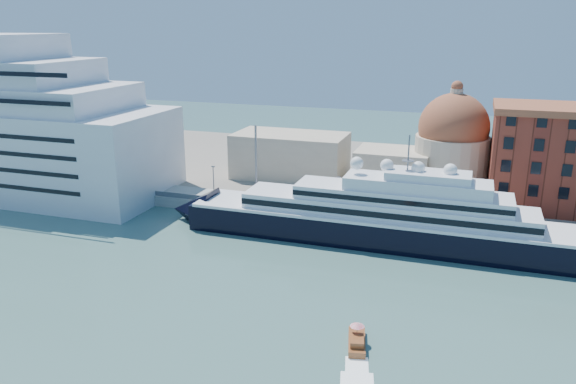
% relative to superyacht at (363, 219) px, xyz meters
% --- Properties ---
extents(ground, '(400.00, 400.00, 0.00)m').
position_rel_superyacht_xyz_m(ground, '(-7.00, -23.00, -4.50)').
color(ground, '#365E5C').
rests_on(ground, ground).
extents(quay, '(180.00, 10.00, 2.50)m').
position_rel_superyacht_xyz_m(quay, '(-7.00, 11.00, -3.25)').
color(quay, gray).
rests_on(quay, ground).
extents(land, '(260.00, 72.00, 2.00)m').
position_rel_superyacht_xyz_m(land, '(-7.00, 52.00, -3.50)').
color(land, slate).
rests_on(land, ground).
extents(quay_fence, '(180.00, 0.10, 1.20)m').
position_rel_superyacht_xyz_m(quay_fence, '(-7.00, 6.50, -1.40)').
color(quay_fence, slate).
rests_on(quay_fence, quay).
extents(superyacht, '(87.18, 12.09, 26.06)m').
position_rel_superyacht_xyz_m(superyacht, '(0.00, 0.00, 0.00)').
color(superyacht, black).
rests_on(superyacht, ground).
extents(service_barge, '(12.09, 6.61, 2.59)m').
position_rel_superyacht_xyz_m(service_barge, '(-62.06, -1.58, -3.75)').
color(service_barge, white).
rests_on(service_barge, ground).
extents(water_taxi, '(3.69, 7.19, 3.26)m').
position_rel_superyacht_xyz_m(water_taxi, '(7.15, -39.12, -3.71)').
color(water_taxi, brown).
rests_on(water_taxi, ground).
extents(church, '(66.00, 18.00, 25.50)m').
position_rel_superyacht_xyz_m(church, '(-0.61, 34.72, 6.41)').
color(church, beige).
rests_on(church, land).
extents(lamp_posts, '(120.80, 2.40, 18.00)m').
position_rel_superyacht_xyz_m(lamp_posts, '(-19.67, 9.27, 5.34)').
color(lamp_posts, slate).
rests_on(lamp_posts, quay).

